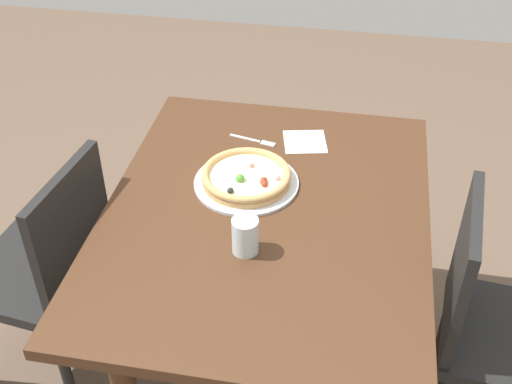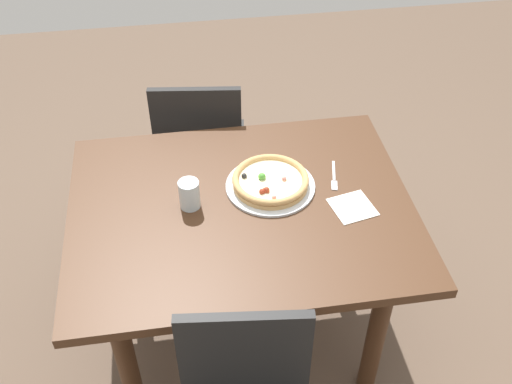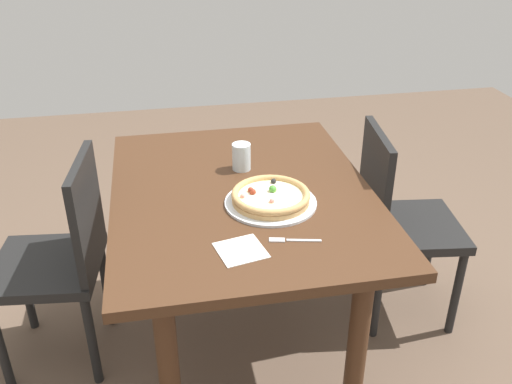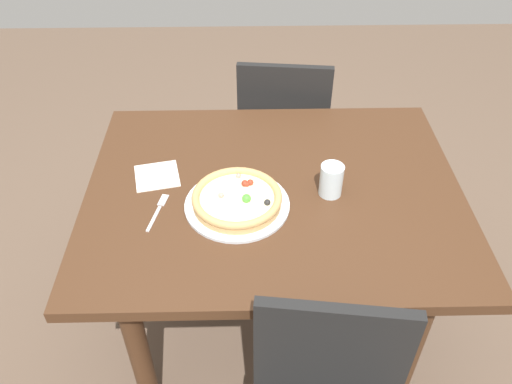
# 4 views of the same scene
# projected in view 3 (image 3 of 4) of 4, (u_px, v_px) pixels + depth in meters

# --- Properties ---
(ground_plane) EXTENTS (6.00, 6.00, 0.00)m
(ground_plane) POSITION_uv_depth(u_px,v_px,m) (244.00, 342.00, 2.41)
(ground_plane) COLOR brown
(dining_table) EXTENTS (1.20, 0.95, 0.75)m
(dining_table) POSITION_uv_depth(u_px,v_px,m) (242.00, 216.00, 2.10)
(dining_table) COLOR #472B19
(dining_table) RESTS_ON ground
(chair_near) EXTENTS (0.45, 0.45, 0.88)m
(chair_near) POSITION_uv_depth(u_px,v_px,m) (398.00, 219.00, 2.37)
(chair_near) COLOR black
(chair_near) RESTS_ON ground
(chair_far) EXTENTS (0.44, 0.44, 0.88)m
(chair_far) POSITION_uv_depth(u_px,v_px,m) (62.00, 256.00, 2.13)
(chair_far) COLOR black
(chair_far) RESTS_ON ground
(plate) EXTENTS (0.32, 0.32, 0.01)m
(plate) POSITION_uv_depth(u_px,v_px,m) (271.00, 203.00, 1.96)
(plate) COLOR silver
(plate) RESTS_ON dining_table
(pizza) EXTENTS (0.28, 0.28, 0.05)m
(pizza) POSITION_uv_depth(u_px,v_px,m) (271.00, 196.00, 1.95)
(pizza) COLOR tan
(pizza) RESTS_ON plate
(fork) EXTENTS (0.05, 0.16, 0.00)m
(fork) POSITION_uv_depth(u_px,v_px,m) (290.00, 240.00, 1.76)
(fork) COLOR silver
(fork) RESTS_ON dining_table
(drinking_glass) EXTENTS (0.07, 0.07, 0.11)m
(drinking_glass) POSITION_uv_depth(u_px,v_px,m) (241.00, 157.00, 2.18)
(drinking_glass) COLOR silver
(drinking_glass) RESTS_ON dining_table
(napkin) EXTENTS (0.17, 0.17, 0.00)m
(napkin) POSITION_uv_depth(u_px,v_px,m) (241.00, 250.00, 1.71)
(napkin) COLOR white
(napkin) RESTS_ON dining_table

